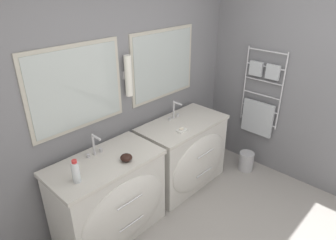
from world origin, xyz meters
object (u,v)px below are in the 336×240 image
(vanity_left, at_px, (110,198))
(vanity_right, at_px, (185,154))
(amenity_bowl, at_px, (126,158))
(toiletry_bottle, at_px, (76,172))
(waste_bin, at_px, (246,161))

(vanity_left, bearing_deg, vanity_right, 0.00)
(vanity_left, distance_m, amenity_bowl, 0.49)
(vanity_right, relative_size, amenity_bowl, 9.56)
(vanity_right, bearing_deg, toiletry_bottle, -177.70)
(amenity_bowl, relative_size, waste_bin, 0.43)
(toiletry_bottle, distance_m, waste_bin, 2.41)
(amenity_bowl, distance_m, waste_bin, 1.94)
(vanity_right, bearing_deg, vanity_left, 180.00)
(vanity_left, height_order, waste_bin, vanity_left)
(vanity_right, relative_size, toiletry_bottle, 5.08)
(toiletry_bottle, bearing_deg, vanity_right, 2.30)
(vanity_right, relative_size, waste_bin, 4.12)
(vanity_right, bearing_deg, amenity_bowl, -173.47)
(amenity_bowl, bearing_deg, vanity_left, 141.85)
(vanity_left, bearing_deg, amenity_bowl, -38.15)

